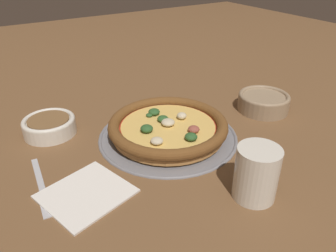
{
  "coord_description": "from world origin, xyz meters",
  "views": [
    {
      "loc": [
        -0.36,
        -0.57,
        0.41
      ],
      "look_at": [
        0.0,
        0.0,
        0.03
      ],
      "focal_mm": 35.0,
      "sensor_mm": 36.0,
      "label": 1
    }
  ],
  "objects_px": {
    "pizza_tray": "(168,135)",
    "drinking_cup": "(256,173)",
    "bowl_far": "(49,125)",
    "napkin": "(86,193)",
    "fork": "(42,189)",
    "pizza": "(168,127)",
    "bowl_near": "(263,101)"
  },
  "relations": [
    {
      "from": "napkin",
      "to": "fork",
      "type": "xyz_separation_m",
      "value": [
        -0.07,
        0.06,
        -0.0
      ]
    },
    {
      "from": "drinking_cup",
      "to": "fork",
      "type": "bearing_deg",
      "value": 145.47
    },
    {
      "from": "pizza_tray",
      "to": "napkin",
      "type": "relative_size",
      "value": 1.87
    },
    {
      "from": "fork",
      "to": "pizza_tray",
      "type": "bearing_deg",
      "value": 102.03
    },
    {
      "from": "pizza",
      "to": "napkin",
      "type": "relative_size",
      "value": 1.59
    },
    {
      "from": "napkin",
      "to": "pizza",
      "type": "bearing_deg",
      "value": 21.71
    },
    {
      "from": "pizza",
      "to": "napkin",
      "type": "bearing_deg",
      "value": -158.29
    },
    {
      "from": "bowl_far",
      "to": "fork",
      "type": "height_order",
      "value": "bowl_far"
    },
    {
      "from": "bowl_far",
      "to": "fork",
      "type": "distance_m",
      "value": 0.22
    },
    {
      "from": "pizza",
      "to": "fork",
      "type": "relative_size",
      "value": 1.51
    },
    {
      "from": "pizza",
      "to": "fork",
      "type": "distance_m",
      "value": 0.31
    },
    {
      "from": "drinking_cup",
      "to": "napkin",
      "type": "xyz_separation_m",
      "value": [
        -0.26,
        0.17,
        -0.05
      ]
    },
    {
      "from": "pizza_tray",
      "to": "fork",
      "type": "distance_m",
      "value": 0.31
    },
    {
      "from": "pizza",
      "to": "bowl_far",
      "type": "relative_size",
      "value": 2.28
    },
    {
      "from": "pizza_tray",
      "to": "bowl_far",
      "type": "relative_size",
      "value": 2.67
    },
    {
      "from": "bowl_far",
      "to": "drinking_cup",
      "type": "xyz_separation_m",
      "value": [
        0.26,
        -0.43,
        0.03
      ]
    },
    {
      "from": "napkin",
      "to": "bowl_far",
      "type": "bearing_deg",
      "value": 89.04
    },
    {
      "from": "drinking_cup",
      "to": "napkin",
      "type": "height_order",
      "value": "drinking_cup"
    },
    {
      "from": "bowl_near",
      "to": "drinking_cup",
      "type": "bearing_deg",
      "value": -138.95
    },
    {
      "from": "pizza",
      "to": "pizza_tray",
      "type": "bearing_deg",
      "value": 52.67
    },
    {
      "from": "bowl_far",
      "to": "napkin",
      "type": "relative_size",
      "value": 0.7
    },
    {
      "from": "bowl_near",
      "to": "pizza_tray",
      "type": "bearing_deg",
      "value": 176.26
    },
    {
      "from": "pizza",
      "to": "fork",
      "type": "height_order",
      "value": "pizza"
    },
    {
      "from": "bowl_near",
      "to": "pizza",
      "type": "bearing_deg",
      "value": 176.3
    },
    {
      "from": "fork",
      "to": "pizza",
      "type": "bearing_deg",
      "value": 101.99
    },
    {
      "from": "pizza_tray",
      "to": "drinking_cup",
      "type": "bearing_deg",
      "value": -85.54
    },
    {
      "from": "pizza",
      "to": "napkin",
      "type": "xyz_separation_m",
      "value": [
        -0.24,
        -0.1,
        -0.02
      ]
    },
    {
      "from": "bowl_near",
      "to": "fork",
      "type": "bearing_deg",
      "value": -178.25
    },
    {
      "from": "bowl_near",
      "to": "fork",
      "type": "xyz_separation_m",
      "value": [
        -0.61,
        -0.02,
        -0.02
      ]
    },
    {
      "from": "fork",
      "to": "napkin",
      "type": "bearing_deg",
      "value": 53.63
    },
    {
      "from": "bowl_near",
      "to": "drinking_cup",
      "type": "xyz_separation_m",
      "value": [
        -0.28,
        -0.24,
        0.03
      ]
    },
    {
      "from": "pizza",
      "to": "bowl_near",
      "type": "xyz_separation_m",
      "value": [
        0.3,
        -0.02,
        -0.0
      ]
    }
  ]
}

